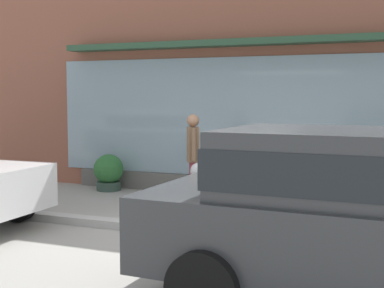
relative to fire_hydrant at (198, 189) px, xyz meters
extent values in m
plane|color=#9E9B93|center=(0.48, -1.01, -0.45)|extent=(60.00, 60.00, 0.00)
cube|color=#B2B2AD|center=(0.48, -1.21, -0.39)|extent=(14.00, 0.24, 0.12)
cube|color=#935642|center=(0.48, 2.19, 2.10)|extent=(14.00, 0.36, 5.10)
cube|color=#8CA5B2|center=(-0.13, 1.99, 1.09)|extent=(7.57, 0.03, 2.34)
cube|color=#2D5138|center=(0.48, 1.84, 2.51)|extent=(8.17, 0.56, 0.12)
cube|color=#605E59|center=(0.48, 1.97, -0.27)|extent=(7.97, 0.20, 0.36)
cylinder|color=#B2B2B7|center=(0.00, 0.00, -0.42)|extent=(0.34, 0.34, 0.06)
cylinder|color=#B2B2B7|center=(0.00, 0.00, -0.08)|extent=(0.23, 0.23, 0.61)
sphere|color=#B2B2B7|center=(0.00, 0.00, 0.29)|extent=(0.27, 0.27, 0.27)
cylinder|color=#B2B2B7|center=(-0.15, 0.00, -0.05)|extent=(0.10, 0.09, 0.09)
cylinder|color=#B2B2B7|center=(0.15, 0.00, -0.05)|extent=(0.10, 0.09, 0.09)
cylinder|color=#B2B2B7|center=(0.00, -0.15, -0.05)|extent=(0.09, 0.10, 0.09)
cylinder|color=#8E333D|center=(-0.39, 0.70, -0.04)|extent=(0.12, 0.12, 0.81)
cylinder|color=#8E333D|center=(-0.32, 0.57, -0.04)|extent=(0.12, 0.12, 0.81)
cube|color=brown|center=(-0.36, 0.64, 0.66)|extent=(0.31, 0.34, 0.61)
sphere|color=#A37556|center=(-0.36, 0.64, 1.08)|extent=(0.22, 0.22, 0.22)
cylinder|color=brown|center=(-0.44, 0.81, 0.68)|extent=(0.08, 0.08, 0.58)
cylinder|color=brown|center=(-0.27, 0.47, 0.68)|extent=(0.08, 0.08, 0.58)
cube|color=#846647|center=(-0.46, 0.90, 0.41)|extent=(0.20, 0.26, 0.28)
cylinder|color=black|center=(-2.47, -1.43, -0.13)|extent=(0.65, 0.19, 0.64)
cube|color=#383A3D|center=(3.00, -3.09, 0.24)|extent=(4.45, 1.90, 0.72)
cube|color=#383A3D|center=(2.78, -3.08, 0.88)|extent=(2.47, 1.69, 0.65)
cube|color=#1E2328|center=(2.78, -3.08, 0.88)|extent=(2.51, 1.71, 0.36)
cylinder|color=black|center=(1.67, -2.15, -0.12)|extent=(0.67, 0.20, 0.66)
cylinder|color=#B7B2A3|center=(1.26, 1.23, -0.28)|extent=(0.29, 0.29, 0.34)
cone|color=#3D8442|center=(1.26, 1.23, 0.29)|extent=(0.26, 0.26, 0.80)
cylinder|color=#33473D|center=(-2.61, 1.54, -0.36)|extent=(0.51, 0.51, 0.18)
sphere|color=#2D6B33|center=(-2.61, 1.54, 0.00)|extent=(0.62, 0.62, 0.62)
camera|label=1|loc=(3.22, -8.12, 1.52)|focal=50.88mm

